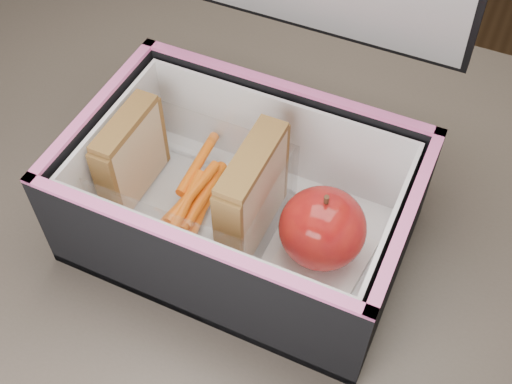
# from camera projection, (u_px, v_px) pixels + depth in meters

# --- Properties ---
(kitchen_table) EXTENTS (1.20, 0.80, 0.75)m
(kitchen_table) POSITION_uv_depth(u_px,v_px,m) (266.00, 287.00, 0.72)
(kitchen_table) COLOR #51463E
(kitchen_table) RESTS_ON ground
(lunch_bag) EXTENTS (0.31, 0.31, 0.30)m
(lunch_bag) POSITION_uv_depth(u_px,v_px,m) (244.00, 190.00, 0.60)
(lunch_bag) COLOR black
(lunch_bag) RESTS_ON kitchen_table
(plastic_tub) EXTENTS (0.18, 0.13, 0.07)m
(plastic_tub) POSITION_uv_depth(u_px,v_px,m) (191.00, 186.00, 0.63)
(plastic_tub) COLOR white
(plastic_tub) RESTS_ON lunch_bag
(sandwich_left) EXTENTS (0.02, 0.09, 0.10)m
(sandwich_left) POSITION_uv_depth(u_px,v_px,m) (131.00, 155.00, 0.64)
(sandwich_left) COLOR #E0BD8C
(sandwich_left) RESTS_ON plastic_tub
(sandwich_right) EXTENTS (0.03, 0.10, 0.11)m
(sandwich_right) POSITION_uv_depth(u_px,v_px,m) (252.00, 195.00, 0.60)
(sandwich_right) COLOR #E0BD8C
(sandwich_right) RESTS_ON plastic_tub
(carrot_sticks) EXTENTS (0.05, 0.15, 0.03)m
(carrot_sticks) POSITION_uv_depth(u_px,v_px,m) (193.00, 200.00, 0.64)
(carrot_sticks) COLOR orange
(carrot_sticks) RESTS_ON plastic_tub
(paper_napkin) EXTENTS (0.09, 0.09, 0.01)m
(paper_napkin) POSITION_uv_depth(u_px,v_px,m) (323.00, 257.00, 0.62)
(paper_napkin) COLOR white
(paper_napkin) RESTS_ON lunch_bag
(red_apple) EXTENTS (0.09, 0.09, 0.09)m
(red_apple) POSITION_uv_depth(u_px,v_px,m) (323.00, 228.00, 0.59)
(red_apple) COLOR maroon
(red_apple) RESTS_ON paper_napkin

